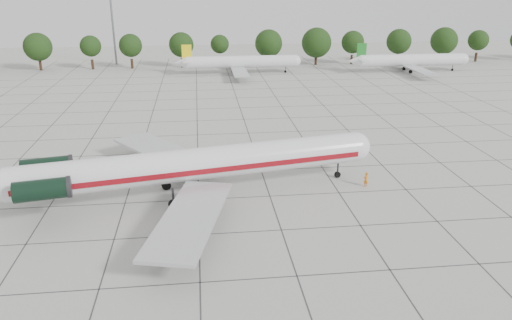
# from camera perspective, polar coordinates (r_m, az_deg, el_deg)

# --- Properties ---
(ground) EXTENTS (260.00, 260.00, 0.00)m
(ground) POSITION_cam_1_polar(r_m,az_deg,el_deg) (56.38, 1.60, -4.16)
(ground) COLOR #B2B2AA
(ground) RESTS_ON ground
(apron_joints) EXTENTS (170.00, 170.00, 0.02)m
(apron_joints) POSITION_cam_1_polar(r_m,az_deg,el_deg) (70.18, -0.13, 0.92)
(apron_joints) COLOR #383838
(apron_joints) RESTS_ON ground
(main_airliner) EXTENTS (45.77, 35.66, 10.83)m
(main_airliner) POSITION_cam_1_polar(r_m,az_deg,el_deg) (55.15, -9.33, -0.70)
(main_airliner) COLOR silver
(main_airliner) RESTS_ON ground
(ground_crew) EXTENTS (0.78, 0.73, 1.80)m
(ground_crew) POSITION_cam_1_polar(r_m,az_deg,el_deg) (59.97, 12.44, -2.17)
(ground_crew) COLOR #D1660C
(ground_crew) RESTS_ON ground
(bg_airliner_c) EXTENTS (28.24, 27.20, 7.40)m
(bg_airliner_c) POSITION_cam_1_polar(r_m,az_deg,el_deg) (126.90, -1.77, 11.12)
(bg_airliner_c) COLOR silver
(bg_airliner_c) RESTS_ON ground
(bg_airliner_d) EXTENTS (28.24, 27.20, 7.40)m
(bg_airliner_d) POSITION_cam_1_polar(r_m,az_deg,el_deg) (135.52, 17.32, 10.82)
(bg_airliner_d) COLOR silver
(bg_airliner_d) RESTS_ON ground
(tree_line) EXTENTS (249.86, 8.44, 10.22)m
(tree_line) POSITION_cam_1_polar(r_m,az_deg,el_deg) (136.91, -8.53, 12.89)
(tree_line) COLOR #332114
(tree_line) RESTS_ON ground
(floodlight_mast) EXTENTS (1.60, 1.60, 25.45)m
(floodlight_mast) POSITION_cam_1_polar(r_m,az_deg,el_deg) (144.79, -16.19, 16.05)
(floodlight_mast) COLOR slate
(floodlight_mast) RESTS_ON ground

